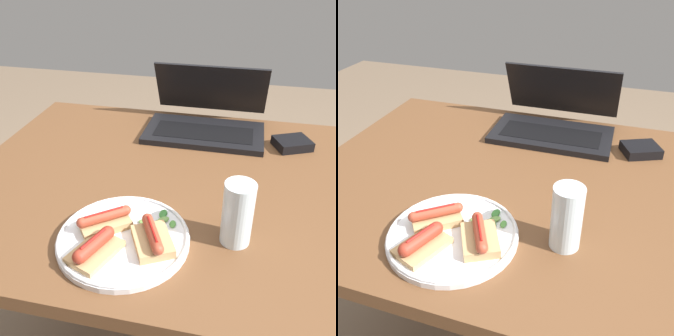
% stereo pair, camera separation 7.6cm
% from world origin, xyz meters
% --- Properties ---
extents(desk, '(1.46, 0.85, 0.74)m').
position_xyz_m(desk, '(0.00, 0.00, 0.68)').
color(desk, brown).
rests_on(desk, ground_plane).
extents(laptop, '(0.37, 0.29, 0.19)m').
position_xyz_m(laptop, '(-0.14, 0.31, 0.78)').
color(laptop, black).
rests_on(laptop, desk).
extents(plate, '(0.27, 0.27, 0.02)m').
position_xyz_m(plate, '(-0.23, -0.25, 0.75)').
color(plate, silver).
rests_on(plate, desk).
extents(sausage_toast_left, '(0.12, 0.11, 0.04)m').
position_xyz_m(sausage_toast_left, '(-0.28, -0.23, 0.77)').
color(sausage_toast_left, tan).
rests_on(sausage_toast_left, plate).
extents(sausage_toast_middle, '(0.10, 0.12, 0.04)m').
position_xyz_m(sausage_toast_middle, '(-0.27, -0.31, 0.77)').
color(sausage_toast_middle, tan).
rests_on(sausage_toast_middle, plate).
extents(sausage_toast_right, '(0.11, 0.12, 0.04)m').
position_xyz_m(sausage_toast_right, '(-0.17, -0.26, 0.77)').
color(sausage_toast_right, tan).
rests_on(sausage_toast_right, plate).
extents(salad_pile, '(0.08, 0.07, 0.01)m').
position_xyz_m(salad_pile, '(-0.17, -0.19, 0.76)').
color(salad_pile, '#709E4C').
rests_on(salad_pile, plate).
extents(drinking_glass, '(0.06, 0.06, 0.14)m').
position_xyz_m(drinking_glass, '(-0.01, -0.20, 0.81)').
color(drinking_glass, silver).
rests_on(drinking_glass, desk).
extents(external_drive, '(0.12, 0.11, 0.03)m').
position_xyz_m(external_drive, '(0.13, 0.24, 0.75)').
color(external_drive, black).
rests_on(external_drive, desk).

